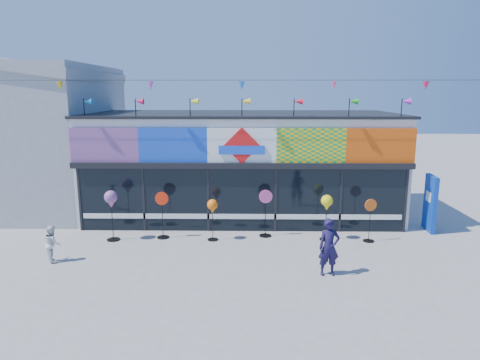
{
  "coord_description": "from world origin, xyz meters",
  "views": [
    {
      "loc": [
        0.17,
        -11.33,
        4.93
      ],
      "look_at": [
        -0.04,
        2.0,
        2.17
      ],
      "focal_mm": 32.0,
      "sensor_mm": 36.0,
      "label": 1
    }
  ],
  "objects_px": {
    "child": "(52,243)",
    "spinner_3": "(266,212)",
    "spinner_2": "(212,208)",
    "spinner_5": "(370,219)",
    "spinner_4": "(327,204)",
    "blue_sign": "(430,203)",
    "adult_man": "(329,247)",
    "spinner_1": "(162,214)",
    "spinner_0": "(111,201)"
  },
  "relations": [
    {
      "from": "child",
      "to": "spinner_3",
      "type": "bearing_deg",
      "value": -105.17
    },
    {
      "from": "spinner_2",
      "to": "child",
      "type": "relative_size",
      "value": 1.3
    },
    {
      "from": "spinner_5",
      "to": "spinner_4",
      "type": "bearing_deg",
      "value": 174.6
    },
    {
      "from": "spinner_3",
      "to": "spinner_5",
      "type": "distance_m",
      "value": 3.49
    },
    {
      "from": "blue_sign",
      "to": "adult_man",
      "type": "relative_size",
      "value": 1.27
    },
    {
      "from": "spinner_2",
      "to": "spinner_4",
      "type": "bearing_deg",
      "value": 1.24
    },
    {
      "from": "spinner_1",
      "to": "spinner_4",
      "type": "height_order",
      "value": "spinner_1"
    },
    {
      "from": "spinner_1",
      "to": "child",
      "type": "height_order",
      "value": "spinner_1"
    },
    {
      "from": "blue_sign",
      "to": "spinner_0",
      "type": "xyz_separation_m",
      "value": [
        -11.09,
        -1.22,
        0.36
      ]
    },
    {
      "from": "spinner_1",
      "to": "spinner_5",
      "type": "xyz_separation_m",
      "value": [
        6.98,
        -0.25,
        -0.08
      ]
    },
    {
      "from": "adult_man",
      "to": "spinner_1",
      "type": "bearing_deg",
      "value": 144.43
    },
    {
      "from": "blue_sign",
      "to": "adult_man",
      "type": "xyz_separation_m",
      "value": [
        -4.34,
        -3.92,
        -0.22
      ]
    },
    {
      "from": "spinner_1",
      "to": "child",
      "type": "relative_size",
      "value": 1.48
    },
    {
      "from": "spinner_0",
      "to": "adult_man",
      "type": "bearing_deg",
      "value": -21.77
    },
    {
      "from": "spinner_0",
      "to": "spinner_3",
      "type": "distance_m",
      "value": 5.21
    },
    {
      "from": "blue_sign",
      "to": "spinner_3",
      "type": "xyz_separation_m",
      "value": [
        -5.93,
        -0.73,
        -0.14
      ]
    },
    {
      "from": "spinner_3",
      "to": "spinner_1",
      "type": "bearing_deg",
      "value": -176.34
    },
    {
      "from": "adult_man",
      "to": "spinner_0",
      "type": "bearing_deg",
      "value": 152.74
    },
    {
      "from": "blue_sign",
      "to": "spinner_3",
      "type": "relative_size",
      "value": 1.23
    },
    {
      "from": "spinner_1",
      "to": "spinner_0",
      "type": "bearing_deg",
      "value": -170.86
    },
    {
      "from": "spinner_4",
      "to": "adult_man",
      "type": "bearing_deg",
      "value": -98.84
    },
    {
      "from": "blue_sign",
      "to": "spinner_1",
      "type": "distance_m",
      "value": 9.5
    },
    {
      "from": "spinner_0",
      "to": "spinner_2",
      "type": "xyz_separation_m",
      "value": [
        3.37,
        0.06,
        -0.24
      ]
    },
    {
      "from": "child",
      "to": "blue_sign",
      "type": "bearing_deg",
      "value": -111.3
    },
    {
      "from": "spinner_0",
      "to": "spinner_4",
      "type": "height_order",
      "value": "spinner_0"
    },
    {
      "from": "spinner_0",
      "to": "adult_man",
      "type": "xyz_separation_m",
      "value": [
        6.75,
        -2.7,
        -0.58
      ]
    },
    {
      "from": "spinner_4",
      "to": "spinner_5",
      "type": "relative_size",
      "value": 1.07
    },
    {
      "from": "spinner_0",
      "to": "spinner_3",
      "type": "height_order",
      "value": "spinner_0"
    },
    {
      "from": "spinner_4",
      "to": "adult_man",
      "type": "xyz_separation_m",
      "value": [
        -0.44,
        -2.84,
        -0.46
      ]
    },
    {
      "from": "spinner_0",
      "to": "spinner_2",
      "type": "bearing_deg",
      "value": 1.08
    },
    {
      "from": "spinner_2",
      "to": "adult_man",
      "type": "bearing_deg",
      "value": -39.24
    },
    {
      "from": "blue_sign",
      "to": "spinner_5",
      "type": "xyz_separation_m",
      "value": [
        -2.48,
        -1.21,
        -0.24
      ]
    },
    {
      "from": "spinner_0",
      "to": "spinner_5",
      "type": "xyz_separation_m",
      "value": [
        8.62,
        0.01,
        -0.61
      ]
    },
    {
      "from": "spinner_3",
      "to": "spinner_5",
      "type": "bearing_deg",
      "value": -7.88
    },
    {
      "from": "spinner_2",
      "to": "spinner_3",
      "type": "xyz_separation_m",
      "value": [
        1.79,
        0.43,
        -0.26
      ]
    },
    {
      "from": "spinner_5",
      "to": "spinner_1",
      "type": "bearing_deg",
      "value": 177.93
    },
    {
      "from": "spinner_0",
      "to": "spinner_5",
      "type": "distance_m",
      "value": 8.64
    },
    {
      "from": "spinner_1",
      "to": "adult_man",
      "type": "height_order",
      "value": "spinner_1"
    },
    {
      "from": "spinner_3",
      "to": "adult_man",
      "type": "distance_m",
      "value": 3.56
    },
    {
      "from": "spinner_4",
      "to": "child",
      "type": "height_order",
      "value": "spinner_4"
    },
    {
      "from": "spinner_2",
      "to": "adult_man",
      "type": "height_order",
      "value": "adult_man"
    },
    {
      "from": "spinner_4",
      "to": "spinner_0",
      "type": "bearing_deg",
      "value": -178.83
    },
    {
      "from": "spinner_3",
      "to": "child",
      "type": "distance_m",
      "value": 6.8
    },
    {
      "from": "spinner_4",
      "to": "child",
      "type": "distance_m",
      "value": 8.66
    },
    {
      "from": "blue_sign",
      "to": "spinner_2",
      "type": "xyz_separation_m",
      "value": [
        -7.72,
        -1.16,
        0.12
      ]
    },
    {
      "from": "blue_sign",
      "to": "child",
      "type": "relative_size",
      "value": 1.85
    },
    {
      "from": "spinner_0",
      "to": "spinner_3",
      "type": "bearing_deg",
      "value": 5.42
    },
    {
      "from": "spinner_0",
      "to": "child",
      "type": "bearing_deg",
      "value": -123.24
    },
    {
      "from": "blue_sign",
      "to": "spinner_1",
      "type": "bearing_deg",
      "value": -169.98
    },
    {
      "from": "child",
      "to": "spinner_1",
      "type": "bearing_deg",
      "value": -88.77
    }
  ]
}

